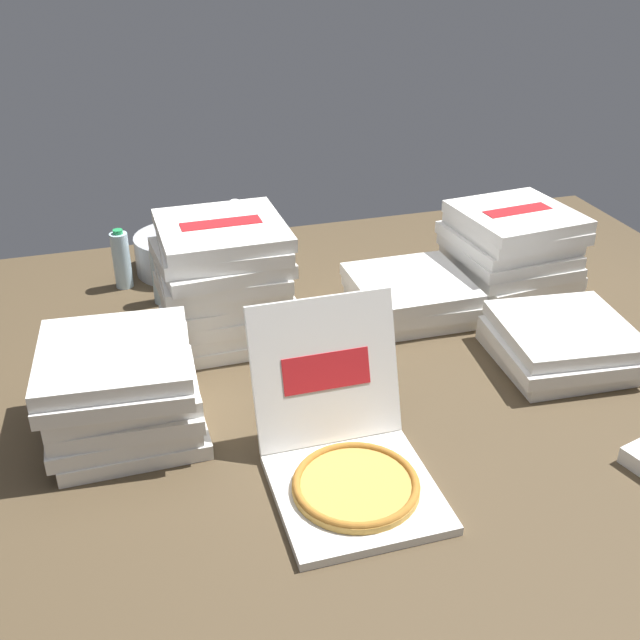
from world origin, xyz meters
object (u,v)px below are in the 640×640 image
Objects in this scene: pizza_stack_left_near at (511,250)px; ice_bucket at (179,253)px; pizza_stack_right_mid at (223,281)px; water_bottle_0 at (122,260)px; open_pizza_box at (346,452)px; water_bottle_2 at (161,274)px; pizza_stack_right_far at (561,343)px; water_bottle_1 at (236,228)px; pizza_stack_center_far at (411,295)px; pizza_stack_center_near at (121,390)px.

ice_bucket is at bearing 156.61° from pizza_stack_left_near.
ice_bucket is at bearing 98.76° from pizza_stack_right_mid.
water_bottle_0 is (-0.22, -0.09, 0.04)m from ice_bucket.
open_pizza_box is 1.57× the size of ice_bucket.
open_pizza_box is at bearing -73.12° from water_bottle_2.
pizza_stack_right_mid is at bearing 153.95° from pizza_stack_right_far.
open_pizza_box is at bearing -90.33° from water_bottle_1.
open_pizza_box is 2.29× the size of water_bottle_1.
pizza_stack_right_far is at bearing 22.16° from open_pizza_box.
water_bottle_2 is at bearing 106.88° from open_pizza_box.
water_bottle_1 is (0.01, 1.45, 0.03)m from open_pizza_box.
water_bottle_1 is 0.49m from water_bottle_2.
water_bottle_1 is 1.00× the size of water_bottle_2.
pizza_stack_left_near is at bearing 78.96° from pizza_stack_right_far.
water_bottle_0 and water_bottle_2 have the same top height.
pizza_stack_left_near is (1.08, 0.04, -0.04)m from pizza_stack_right_mid.
pizza_stack_right_far is 1.09m from pizza_stack_right_mid.
water_bottle_0 is at bearing -158.73° from water_bottle_1.
ice_bucket is at bearing 21.21° from water_bottle_0.
open_pizza_box is at bearing -137.13° from pizza_stack_left_near.
pizza_stack_center_far is 0.67m from pizza_stack_right_mid.
open_pizza_box reaches higher than pizza_stack_center_far.
pizza_stack_left_near is 1.95× the size of water_bottle_0.
pizza_stack_center_far is 0.84m from water_bottle_1.
water_bottle_0 is at bearing 143.75° from pizza_stack_right_far.
open_pizza_box is 2.29× the size of water_bottle_2.
water_bottle_1 is at bearing 21.27° from water_bottle_0.
pizza_stack_right_far is 1.47m from ice_bucket.
pizza_stack_right_mid reaches higher than pizza_stack_center_near.
water_bottle_0 and water_bottle_1 have the same top height.
water_bottle_0 is (-0.46, 1.27, 0.03)m from open_pizza_box.
pizza_stack_right_mid is (-0.98, 0.48, 0.13)m from pizza_stack_right_far.
pizza_stack_left_near is 1.34× the size of ice_bucket.
pizza_stack_right_mid is (-0.65, 0.03, 0.13)m from pizza_stack_center_far.
pizza_stack_right_mid is at bearing -56.66° from water_bottle_0.
water_bottle_2 is at bearing 158.57° from pizza_stack_center_far.
pizza_stack_right_far is 1.00× the size of pizza_stack_left_near.
water_bottle_2 reaches higher than ice_bucket.
pizza_stack_left_near reaches higher than water_bottle_1.
pizza_stack_left_near reaches higher than pizza_stack_center_near.
pizza_stack_center_far is 1.82× the size of water_bottle_1.
pizza_stack_center_near reaches higher than pizza_stack_right_far.
pizza_stack_right_mid is at bearing 177.01° from pizza_stack_center_far.
water_bottle_1 is (-0.49, 0.68, 0.04)m from pizza_stack_center_far.
water_bottle_0 reaches higher than ice_bucket.
pizza_stack_right_mid is at bearing -177.66° from pizza_stack_left_near.
open_pizza_box is 1.35m from water_bottle_0.
pizza_stack_right_far is at bearing -33.69° from water_bottle_2.
pizza_stack_center_far is at bearing -21.43° from water_bottle_2.
pizza_stack_center_near is at bearing -93.69° from water_bottle_0.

